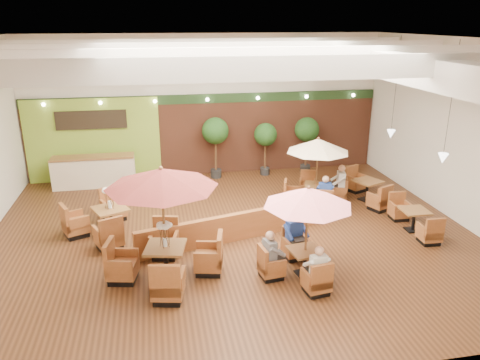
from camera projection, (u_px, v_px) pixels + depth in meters
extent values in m
plane|color=#381E0F|center=(233.00, 234.00, 13.74)|extent=(14.00, 14.00, 0.00)
cube|color=silver|center=(207.00, 106.00, 18.42)|extent=(14.00, 0.04, 5.50)
cube|color=silver|center=(299.00, 239.00, 7.27)|extent=(14.00, 0.04, 5.50)
cube|color=silver|center=(461.00, 133.00, 14.07)|extent=(0.04, 12.00, 5.50)
cube|color=white|center=(232.00, 39.00, 11.95)|extent=(14.00, 12.00, 0.04)
cube|color=brown|center=(208.00, 135.00, 18.74)|extent=(13.90, 0.10, 3.20)
cube|color=#1E3819|center=(207.00, 99.00, 18.25)|extent=(13.90, 0.12, 0.35)
cube|color=#83AA31|center=(94.00, 140.00, 17.91)|extent=(5.00, 0.08, 3.20)
cube|color=black|center=(91.00, 120.00, 17.57)|extent=(2.60, 0.08, 0.70)
cube|color=white|center=(359.00, 59.00, 12.74)|extent=(0.60, 11.00, 0.60)
cube|color=white|center=(270.00, 68.00, 8.34)|extent=(13.60, 0.12, 0.45)
cube|color=white|center=(242.00, 57.00, 10.85)|extent=(13.60, 0.12, 0.45)
cube|color=white|center=(224.00, 50.00, 13.27)|extent=(13.60, 0.12, 0.45)
cube|color=white|center=(212.00, 45.00, 15.78)|extent=(13.60, 0.12, 0.45)
cylinder|color=black|center=(451.00, 101.00, 12.56)|extent=(0.01, 0.01, 3.20)
cone|color=white|center=(443.00, 158.00, 13.08)|extent=(0.28, 0.28, 0.28)
cylinder|color=black|center=(396.00, 86.00, 15.34)|extent=(0.01, 0.01, 3.20)
cone|color=white|center=(391.00, 134.00, 15.86)|extent=(0.28, 0.28, 0.28)
sphere|color=#FFEAC6|center=(43.00, 105.00, 16.99)|extent=(0.14, 0.14, 0.14)
sphere|color=#FFEAC6|center=(100.00, 103.00, 17.34)|extent=(0.14, 0.14, 0.14)
sphere|color=#FFEAC6|center=(155.00, 101.00, 17.69)|extent=(0.14, 0.14, 0.14)
sphere|color=#FFEAC6|center=(207.00, 100.00, 18.04)|extent=(0.14, 0.14, 0.14)
sphere|color=#FFEAC6|center=(258.00, 98.00, 18.39)|extent=(0.14, 0.14, 0.14)
sphere|color=#FFEAC6|center=(307.00, 97.00, 18.74)|extent=(0.14, 0.14, 0.14)
sphere|color=#FFEAC6|center=(353.00, 95.00, 19.09)|extent=(0.14, 0.14, 0.14)
cube|color=beige|center=(94.00, 172.00, 17.52)|extent=(3.00, 0.70, 1.10)
cube|color=brown|center=(93.00, 157.00, 17.33)|extent=(3.00, 0.75, 0.06)
cube|color=brown|center=(236.00, 227.00, 13.27)|extent=(5.67, 1.67, 0.81)
cube|color=brown|center=(165.00, 247.00, 11.24)|extent=(1.11, 1.11, 0.07)
cylinder|color=black|center=(166.00, 262.00, 11.36)|extent=(0.11, 0.11, 0.72)
cube|color=black|center=(167.00, 275.00, 11.49)|extent=(0.59, 0.59, 0.04)
cube|color=brown|center=(168.00, 287.00, 10.42)|extent=(0.81, 0.81, 0.35)
cube|color=brown|center=(171.00, 280.00, 10.06)|extent=(0.69, 0.25, 0.77)
cube|color=brown|center=(153.00, 278.00, 10.35)|extent=(0.21, 0.61, 0.31)
cube|color=brown|center=(182.00, 279.00, 10.34)|extent=(0.21, 0.61, 0.31)
cube|color=black|center=(169.00, 297.00, 10.50)|extent=(0.72, 0.72, 0.15)
cube|color=brown|center=(165.00, 245.00, 12.35)|extent=(0.81, 0.81, 0.35)
cube|color=brown|center=(161.00, 230.00, 12.49)|extent=(0.69, 0.25, 0.77)
cube|color=brown|center=(176.00, 238.00, 12.27)|extent=(0.21, 0.61, 0.31)
cube|color=brown|center=(152.00, 238.00, 12.29)|extent=(0.21, 0.61, 0.31)
cube|color=black|center=(165.00, 254.00, 12.43)|extent=(0.72, 0.72, 0.15)
cube|color=brown|center=(122.00, 268.00, 11.20)|extent=(0.81, 0.81, 0.35)
cube|color=brown|center=(133.00, 254.00, 11.20)|extent=(0.25, 0.69, 0.77)
cube|color=brown|center=(125.00, 254.00, 11.43)|extent=(0.61, 0.21, 0.31)
cube|color=brown|center=(118.00, 267.00, 10.83)|extent=(0.61, 0.21, 0.31)
cube|color=black|center=(123.00, 278.00, 11.29)|extent=(0.72, 0.72, 0.15)
cube|color=brown|center=(209.00, 260.00, 11.57)|extent=(0.81, 0.81, 0.35)
cube|color=brown|center=(197.00, 251.00, 11.36)|extent=(0.25, 0.69, 0.77)
cube|color=brown|center=(207.00, 259.00, 11.20)|extent=(0.61, 0.21, 0.31)
cube|color=brown|center=(210.00, 247.00, 11.80)|extent=(0.61, 0.21, 0.31)
cube|color=black|center=(209.00, 269.00, 11.65)|extent=(0.72, 0.72, 0.15)
cylinder|color=brown|center=(164.00, 225.00, 11.05)|extent=(0.06, 0.06, 2.74)
cone|color=#5B1E1A|center=(161.00, 178.00, 10.66)|extent=(2.63, 2.63, 0.45)
sphere|color=brown|center=(161.00, 168.00, 10.59)|extent=(0.10, 0.10, 0.10)
cylinder|color=silver|center=(165.00, 242.00, 11.19)|extent=(0.10, 0.10, 0.22)
cube|color=brown|center=(305.00, 251.00, 11.38)|extent=(0.86, 0.86, 0.05)
cylinder|color=black|center=(305.00, 262.00, 11.49)|extent=(0.09, 0.09, 0.59)
cube|color=black|center=(304.00, 273.00, 11.59)|extent=(0.46, 0.46, 0.04)
cube|color=brown|center=(316.00, 282.00, 10.72)|extent=(0.63, 0.63, 0.29)
cube|color=brown|center=(319.00, 277.00, 10.41)|extent=(0.56, 0.17, 0.63)
cube|color=brown|center=(307.00, 278.00, 10.58)|extent=(0.14, 0.50, 0.25)
cube|color=brown|center=(327.00, 274.00, 10.74)|extent=(0.14, 0.50, 0.25)
cube|color=black|center=(316.00, 290.00, 10.78)|extent=(0.56, 0.56, 0.13)
cube|color=brown|center=(295.00, 249.00, 12.30)|extent=(0.63, 0.63, 0.29)
cube|color=brown|center=(294.00, 236.00, 12.43)|extent=(0.56, 0.17, 0.63)
cube|color=brown|center=(304.00, 241.00, 12.32)|extent=(0.14, 0.50, 0.25)
cube|color=brown|center=(286.00, 244.00, 12.16)|extent=(0.14, 0.50, 0.25)
cube|color=black|center=(294.00, 256.00, 12.36)|extent=(0.56, 0.56, 0.13)
cube|color=brown|center=(271.00, 268.00, 11.36)|extent=(0.63, 0.63, 0.29)
cube|color=brown|center=(281.00, 258.00, 11.28)|extent=(0.17, 0.56, 0.63)
cube|color=brown|center=(267.00, 256.00, 11.53)|extent=(0.50, 0.14, 0.25)
cube|color=brown|center=(276.00, 266.00, 11.07)|extent=(0.50, 0.14, 0.25)
cube|color=black|center=(271.00, 275.00, 11.42)|extent=(0.56, 0.56, 0.13)
cylinder|color=brown|center=(306.00, 233.00, 11.23)|extent=(0.06, 0.06, 2.24)
cone|color=pink|center=(308.00, 197.00, 10.92)|extent=(2.15, 2.15, 0.45)
sphere|color=brown|center=(309.00, 187.00, 10.85)|extent=(0.10, 0.10, 0.10)
cube|color=brown|center=(316.00, 185.00, 15.93)|extent=(0.96, 0.96, 0.05)
cylinder|color=black|center=(315.00, 193.00, 16.03)|extent=(0.09, 0.09, 0.58)
cube|color=black|center=(315.00, 202.00, 16.13)|extent=(0.51, 0.51, 0.04)
cube|color=brown|center=(324.00, 204.00, 15.27)|extent=(0.70, 0.70, 0.28)
cube|color=brown|center=(329.00, 199.00, 14.99)|extent=(0.55, 0.26, 0.62)
cube|color=brown|center=(316.00, 199.00, 15.25)|extent=(0.23, 0.48, 0.25)
cube|color=brown|center=(332.00, 200.00, 15.17)|extent=(0.23, 0.48, 0.25)
cube|color=black|center=(324.00, 210.00, 15.33)|extent=(0.62, 0.62, 0.12)
cube|color=brown|center=(307.00, 187.00, 16.83)|extent=(0.70, 0.70, 0.28)
cube|color=brown|center=(304.00, 178.00, 16.93)|extent=(0.55, 0.26, 0.62)
cube|color=brown|center=(315.00, 183.00, 16.73)|extent=(0.23, 0.48, 0.25)
cube|color=brown|center=(301.00, 182.00, 16.81)|extent=(0.23, 0.48, 0.25)
cube|color=black|center=(307.00, 192.00, 16.89)|extent=(0.62, 0.62, 0.12)
cube|color=brown|center=(292.00, 197.00, 15.90)|extent=(0.70, 0.70, 0.28)
cube|color=brown|center=(298.00, 188.00, 15.92)|extent=(0.26, 0.55, 0.62)
cube|color=brown|center=(292.00, 189.00, 16.08)|extent=(0.48, 0.23, 0.25)
cube|color=brown|center=(292.00, 195.00, 15.60)|extent=(0.48, 0.23, 0.25)
cube|color=black|center=(292.00, 202.00, 15.97)|extent=(0.62, 0.62, 0.12)
cube|color=brown|center=(338.00, 194.00, 16.19)|extent=(0.70, 0.70, 0.28)
cube|color=brown|center=(334.00, 187.00, 16.00)|extent=(0.26, 0.55, 0.62)
cube|color=brown|center=(339.00, 191.00, 15.90)|extent=(0.48, 0.23, 0.25)
cube|color=brown|center=(338.00, 186.00, 16.38)|extent=(0.48, 0.23, 0.25)
cube|color=black|center=(338.00, 199.00, 16.26)|extent=(0.62, 0.62, 0.12)
cylinder|color=brown|center=(317.00, 172.00, 15.77)|extent=(0.06, 0.06, 2.21)
cone|color=beige|center=(318.00, 145.00, 15.47)|extent=(2.12, 2.12, 0.45)
sphere|color=brown|center=(318.00, 139.00, 15.40)|extent=(0.10, 0.10, 0.10)
cube|color=brown|center=(110.00, 209.00, 13.57)|extent=(1.19, 1.19, 0.06)
cylinder|color=black|center=(111.00, 221.00, 13.69)|extent=(0.11, 0.11, 0.70)
cube|color=black|center=(113.00, 232.00, 13.81)|extent=(0.63, 0.63, 0.04)
cube|color=brown|center=(109.00, 238.00, 12.78)|extent=(0.87, 0.87, 0.34)
cube|color=brown|center=(103.00, 232.00, 12.42)|extent=(0.64, 0.37, 0.74)
cube|color=brown|center=(97.00, 234.00, 12.54)|extent=(0.32, 0.57, 0.30)
cube|color=brown|center=(119.00, 228.00, 12.88)|extent=(0.32, 0.57, 0.30)
cube|color=black|center=(110.00, 246.00, 12.86)|extent=(0.77, 0.77, 0.15)
cube|color=brown|center=(114.00, 210.00, 14.66)|extent=(0.87, 0.87, 0.34)
cube|color=brown|center=(117.00, 197.00, 14.81)|extent=(0.64, 0.37, 0.74)
cube|color=brown|center=(123.00, 202.00, 14.75)|extent=(0.32, 0.57, 0.30)
cube|color=brown|center=(104.00, 206.00, 14.42)|extent=(0.32, 0.57, 0.30)
cube|color=black|center=(115.00, 217.00, 14.74)|extent=(0.77, 0.77, 0.15)
cube|color=brown|center=(76.00, 226.00, 13.54)|extent=(0.87, 0.87, 0.34)
cube|color=brown|center=(83.00, 217.00, 13.38)|extent=(0.37, 0.64, 0.74)
cube|color=brown|center=(72.00, 216.00, 13.71)|extent=(0.57, 0.32, 0.30)
cube|color=brown|center=(78.00, 223.00, 13.23)|extent=(0.57, 0.32, 0.30)
cube|color=black|center=(77.00, 233.00, 13.62)|extent=(0.77, 0.77, 0.15)
cylinder|color=silver|center=(110.00, 204.00, 13.53)|extent=(0.10, 0.10, 0.22)
cube|color=brown|center=(415.00, 211.00, 13.79)|extent=(0.78, 0.78, 0.05)
cylinder|color=black|center=(414.00, 220.00, 13.89)|extent=(0.09, 0.09, 0.59)
cube|color=black|center=(412.00, 230.00, 13.99)|extent=(0.41, 0.41, 0.04)
cube|color=brown|center=(429.00, 234.00, 13.12)|extent=(0.57, 0.57, 0.28)
cube|color=brown|center=(436.00, 229.00, 12.82)|extent=(0.55, 0.11, 0.62)
cube|color=brown|center=(421.00, 229.00, 13.03)|extent=(0.09, 0.49, 0.25)
cube|color=brown|center=(439.00, 228.00, 13.10)|extent=(0.09, 0.49, 0.25)
cube|color=black|center=(428.00, 241.00, 13.19)|extent=(0.51, 0.51, 0.12)
cube|color=brown|center=(399.00, 211.00, 14.69)|extent=(0.57, 0.57, 0.28)
cube|color=brown|center=(396.00, 201.00, 14.82)|extent=(0.55, 0.11, 0.62)
cube|color=brown|center=(407.00, 206.00, 14.67)|extent=(0.09, 0.49, 0.25)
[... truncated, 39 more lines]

